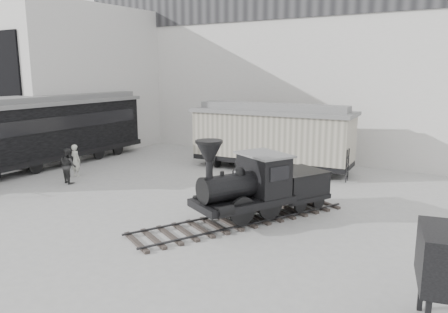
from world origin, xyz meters
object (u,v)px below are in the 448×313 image
Objects in this scene: passenger_coach at (44,131)px; visitor_a at (76,160)px; visitor_b at (68,166)px; boxcar at (272,135)px; locomotive at (257,189)px.

passenger_coach reaches higher than visitor_a.
visitor_b is (3.99, -1.68, -1.13)m from passenger_coach.
boxcar is at bearing 27.24° from passenger_coach.
visitor_b is (0.76, -1.03, 0.03)m from visitor_a.
boxcar is (-3.01, 7.14, 0.75)m from locomotive.
locomotive is 10.44m from visitor_a.
locomotive is at bearing -6.94° from passenger_coach.
visitor_b is (-6.66, -7.57, -0.99)m from boxcar.
locomotive is 9.68m from visitor_b.
passenger_coach is at bearing -159.63° from locomotive.
visitor_a is at bearing -13.20° from passenger_coach.
visitor_b reaches higher than visitor_a.
boxcar is 5.43× the size of visitor_a.
locomotive is at bearing -165.53° from visitor_b.
passenger_coach is (-13.65, 1.25, 0.89)m from locomotive.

